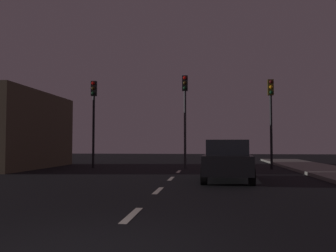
# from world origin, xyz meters

# --- Properties ---
(ground_plane) EXTENTS (80.00, 80.00, 0.00)m
(ground_plane) POSITION_xyz_m (0.00, 7.00, 0.00)
(ground_plane) COLOR black
(lane_stripe_second) EXTENTS (0.16, 1.60, 0.01)m
(lane_stripe_second) POSITION_xyz_m (0.00, 2.60, 0.00)
(lane_stripe_second) COLOR silver
(lane_stripe_second) RESTS_ON ground_plane
(lane_stripe_third) EXTENTS (0.16, 1.60, 0.01)m
(lane_stripe_third) POSITION_xyz_m (0.00, 6.40, 0.00)
(lane_stripe_third) COLOR silver
(lane_stripe_third) RESTS_ON ground_plane
(lane_stripe_fourth) EXTENTS (0.16, 1.60, 0.01)m
(lane_stripe_fourth) POSITION_xyz_m (0.00, 10.20, 0.00)
(lane_stripe_fourth) COLOR silver
(lane_stripe_fourth) RESTS_ON ground_plane
(lane_stripe_fifth) EXTENTS (0.16, 1.60, 0.01)m
(lane_stripe_fifth) POSITION_xyz_m (0.00, 14.00, 0.00)
(lane_stripe_fifth) COLOR silver
(lane_stripe_fifth) RESTS_ON ground_plane
(traffic_signal_left) EXTENTS (0.32, 0.38, 5.23)m
(traffic_signal_left) POSITION_xyz_m (-5.34, 16.29, 3.65)
(traffic_signal_left) COLOR black
(traffic_signal_left) RESTS_ON ground_plane
(traffic_signal_center) EXTENTS (0.32, 0.38, 5.45)m
(traffic_signal_center) POSITION_xyz_m (0.19, 16.29, 3.78)
(traffic_signal_center) COLOR #2D2D30
(traffic_signal_center) RESTS_ON ground_plane
(traffic_signal_right) EXTENTS (0.32, 0.38, 5.12)m
(traffic_signal_right) POSITION_xyz_m (5.10, 16.29, 3.57)
(traffic_signal_right) COLOR black
(traffic_signal_right) RESTS_ON ground_plane
(car_stopped_ahead) EXTENTS (2.02, 4.44, 1.58)m
(car_stopped_ahead) POSITION_xyz_m (2.26, 9.63, 0.80)
(car_stopped_ahead) COLOR black
(car_stopped_ahead) RESTS_ON ground_plane
(storefront_left) EXTENTS (4.54, 8.35, 4.49)m
(storefront_left) POSITION_xyz_m (-10.27, 15.58, 2.24)
(storefront_left) COLOR brown
(storefront_left) RESTS_ON ground_plane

